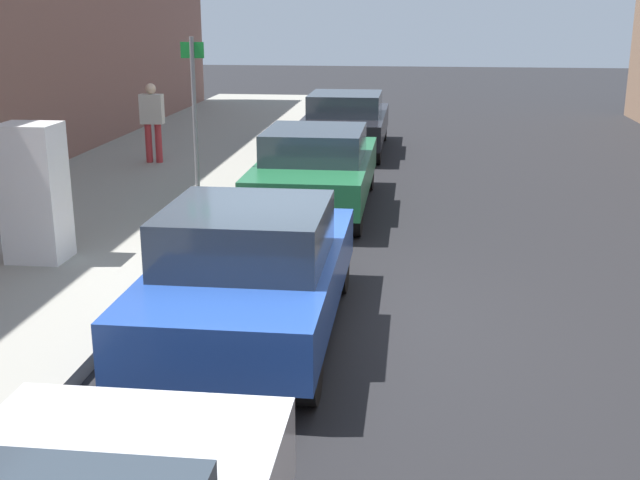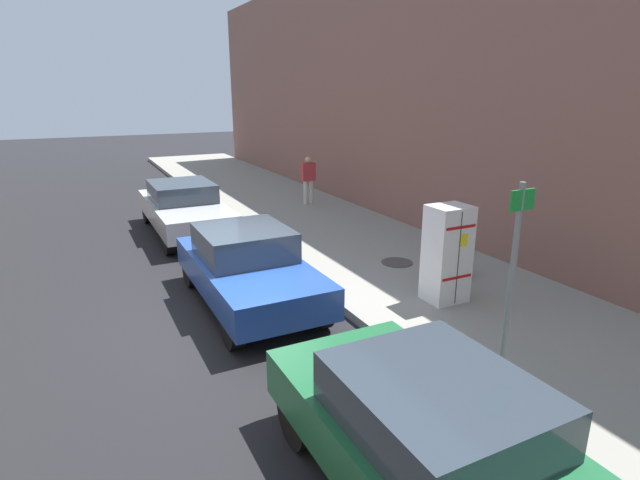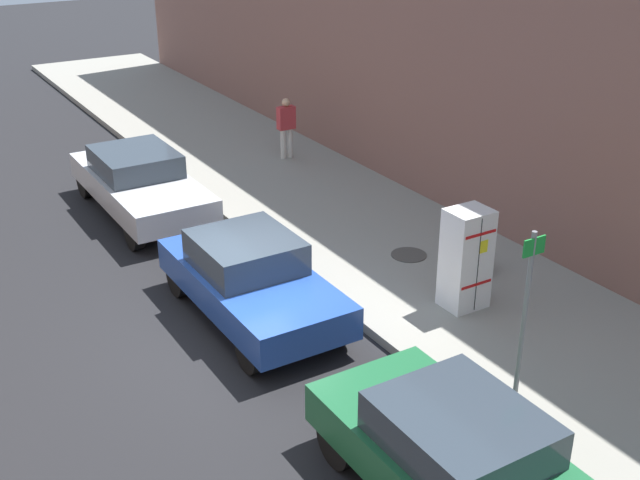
# 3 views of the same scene
# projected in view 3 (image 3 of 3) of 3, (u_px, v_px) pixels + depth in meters

# --- Properties ---
(ground_plane) EXTENTS (80.00, 80.00, 0.00)m
(ground_plane) POSITION_uv_depth(u_px,v_px,m) (247.00, 331.00, 13.39)
(ground_plane) COLOR black
(sidewalk_slab) EXTENTS (4.43, 44.00, 0.17)m
(sidewalk_slab) POSITION_uv_depth(u_px,v_px,m) (429.00, 272.00, 15.17)
(sidewalk_slab) COLOR gray
(sidewalk_slab) RESTS_ON ground
(building_facade_near) EXTENTS (1.95, 39.60, 7.84)m
(building_facade_near) POSITION_uv_depth(u_px,v_px,m) (575.00, 51.00, 15.09)
(building_facade_near) COLOR #7F564C
(building_facade_near) RESTS_ON ground
(discarded_refrigerator) EXTENTS (0.72, 0.61, 1.77)m
(discarded_refrigerator) POSITION_uv_depth(u_px,v_px,m) (466.00, 259.00, 13.49)
(discarded_refrigerator) COLOR white
(discarded_refrigerator) RESTS_ON sidewalk_slab
(manhole_cover) EXTENTS (0.70, 0.70, 0.02)m
(manhole_cover) POSITION_uv_depth(u_px,v_px,m) (409.00, 255.00, 15.65)
(manhole_cover) COLOR #47443F
(manhole_cover) RESTS_ON sidewalk_slab
(street_sign_post) EXTENTS (0.36, 0.07, 2.73)m
(street_sign_post) POSITION_uv_depth(u_px,v_px,m) (525.00, 316.00, 10.47)
(street_sign_post) COLOR slate
(street_sign_post) RESTS_ON sidewalk_slab
(trash_bag) EXTENTS (0.46, 0.46, 0.46)m
(trash_bag) POSITION_uv_depth(u_px,v_px,m) (479.00, 259.00, 14.96)
(trash_bag) COLOR black
(trash_bag) RESTS_ON sidewalk_slab
(pedestrian_standing_near) EXTENTS (0.46, 0.22, 1.59)m
(pedestrian_standing_near) POSITION_uv_depth(u_px,v_px,m) (286.00, 124.00, 20.65)
(pedestrian_standing_near) COLOR beige
(pedestrian_standing_near) RESTS_ON sidewalk_slab
(parked_sedan_silver) EXTENTS (1.83, 4.63, 1.42)m
(parked_sedan_silver) POSITION_uv_depth(u_px,v_px,m) (140.00, 182.00, 17.74)
(parked_sedan_silver) COLOR silver
(parked_sedan_silver) RESTS_ON ground
(parked_hatchback_blue) EXTENTS (1.79, 4.05, 1.44)m
(parked_hatchback_blue) POSITION_uv_depth(u_px,v_px,m) (251.00, 278.00, 13.52)
(parked_hatchback_blue) COLOR #23479E
(parked_hatchback_blue) RESTS_ON ground
(parked_sedan_green) EXTENTS (1.81, 4.45, 1.41)m
(parked_sedan_green) POSITION_uv_depth(u_px,v_px,m) (468.00, 467.00, 9.22)
(parked_sedan_green) COLOR #1E6038
(parked_sedan_green) RESTS_ON ground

